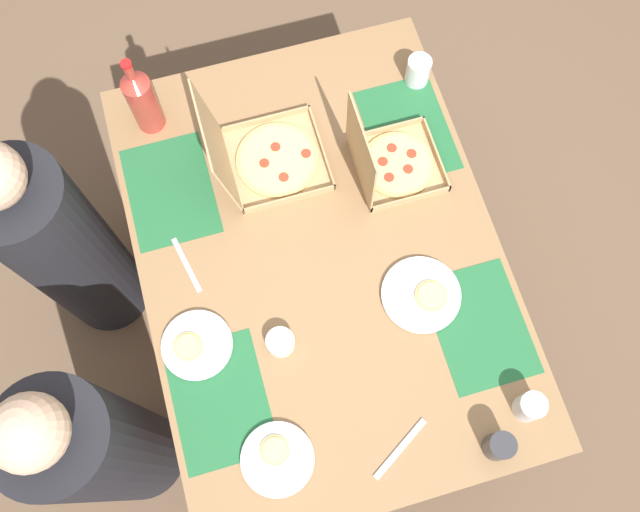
% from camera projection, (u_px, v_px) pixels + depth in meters
% --- Properties ---
extents(ground_plane, '(6.00, 6.00, 0.00)m').
position_uv_depth(ground_plane, '(320.00, 317.00, 2.80)').
color(ground_plane, brown).
extents(dining_table, '(1.50, 1.08, 0.77)m').
position_uv_depth(dining_table, '(320.00, 267.00, 2.17)').
color(dining_table, '#3F3328').
rests_on(dining_table, ground_plane).
extents(placemat_near_left, '(0.36, 0.26, 0.00)m').
position_uv_depth(placemat_near_left, '(480.00, 326.00, 2.01)').
color(placemat_near_left, '#236638').
rests_on(placemat_near_left, dining_table).
extents(placemat_near_right, '(0.36, 0.26, 0.00)m').
position_uv_depth(placemat_near_right, '(407.00, 130.00, 2.22)').
color(placemat_near_right, '#236638').
rests_on(placemat_near_right, dining_table).
extents(placemat_far_left, '(0.36, 0.26, 0.00)m').
position_uv_depth(placemat_far_left, '(220.00, 401.00, 1.94)').
color(placemat_far_left, '#236638').
rests_on(placemat_far_left, dining_table).
extents(placemat_far_right, '(0.36, 0.26, 0.00)m').
position_uv_depth(placemat_far_right, '(170.00, 191.00, 2.15)').
color(placemat_far_right, '#236638').
rests_on(placemat_far_right, dining_table).
extents(pizza_box_corner_left, '(0.30, 0.35, 0.33)m').
position_uv_depth(pizza_box_corner_left, '(264.00, 157.00, 2.13)').
color(pizza_box_corner_left, tan).
rests_on(pizza_box_corner_left, dining_table).
extents(pizza_box_center, '(0.26, 0.27, 0.30)m').
position_uv_depth(pizza_box_center, '(390.00, 162.00, 2.13)').
color(pizza_box_center, tan).
rests_on(pizza_box_center, dining_table).
extents(plate_near_right, '(0.24, 0.24, 0.03)m').
position_uv_depth(plate_near_right, '(422.00, 295.00, 2.03)').
color(plate_near_right, white).
rests_on(plate_near_right, dining_table).
extents(plate_far_right, '(0.21, 0.21, 0.03)m').
position_uv_depth(plate_far_right, '(196.00, 345.00, 1.98)').
color(plate_far_right, white).
rests_on(plate_far_right, dining_table).
extents(plate_near_left, '(0.20, 0.20, 0.03)m').
position_uv_depth(plate_near_left, '(277.00, 458.00, 1.88)').
color(plate_near_left, white).
rests_on(plate_near_left, dining_table).
extents(soda_bottle, '(0.09, 0.09, 0.32)m').
position_uv_depth(soda_bottle, '(142.00, 100.00, 2.10)').
color(soda_bottle, '#B2382D').
rests_on(soda_bottle, dining_table).
extents(cup_red, '(0.07, 0.07, 0.10)m').
position_uv_depth(cup_red, '(499.00, 446.00, 1.85)').
color(cup_red, '#333338').
rests_on(cup_red, dining_table).
extents(cup_dark, '(0.08, 0.08, 0.09)m').
position_uv_depth(cup_dark, '(530.00, 407.00, 1.88)').
color(cup_dark, silver).
rests_on(cup_dark, dining_table).
extents(cup_spare, '(0.08, 0.08, 0.10)m').
position_uv_depth(cup_spare, '(418.00, 71.00, 2.23)').
color(cup_spare, silver).
rests_on(cup_spare, dining_table).
extents(condiment_bowl, '(0.08, 0.08, 0.05)m').
position_uv_depth(condiment_bowl, '(280.00, 342.00, 1.97)').
color(condiment_bowl, white).
rests_on(condiment_bowl, dining_table).
extents(fork_by_far_right, '(0.19, 0.06, 0.00)m').
position_uv_depth(fork_by_far_right, '(187.00, 265.00, 2.06)').
color(fork_by_far_right, '#B7B7BC').
rests_on(fork_by_far_right, dining_table).
extents(knife_by_near_right, '(0.13, 0.19, 0.00)m').
position_uv_depth(knife_by_near_right, '(400.00, 449.00, 1.89)').
color(knife_by_near_right, '#B7B7BC').
rests_on(knife_by_near_right, dining_table).
extents(diner_left_seat, '(0.32, 0.32, 1.19)m').
position_uv_depth(diner_left_seat, '(101.00, 447.00, 2.12)').
color(diner_left_seat, black).
rests_on(diner_left_seat, ground_plane).
extents(diner_right_seat, '(0.32, 0.32, 1.21)m').
position_uv_depth(diner_right_seat, '(65.00, 249.00, 2.32)').
color(diner_right_seat, black).
rests_on(diner_right_seat, ground_plane).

